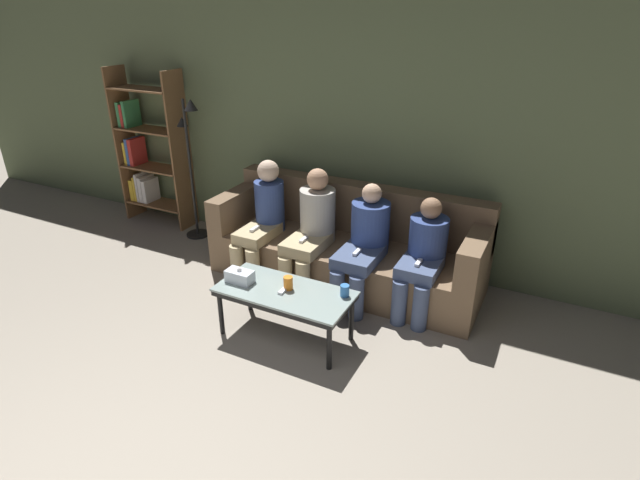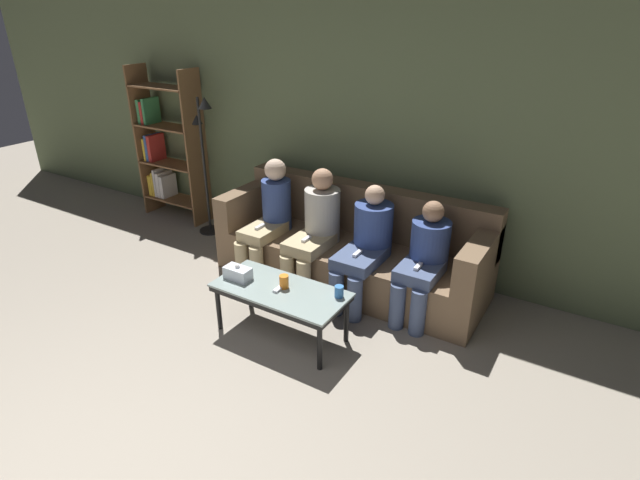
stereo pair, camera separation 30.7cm
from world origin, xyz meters
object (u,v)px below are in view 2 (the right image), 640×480
coffee_table (281,294)px  seated_person_mid_right (367,242)px  cup_near_right (339,292)px  cup_near_left (284,282)px  game_remote (280,288)px  seated_person_mid_left (316,226)px  couch (352,249)px  tissue_box (238,273)px  seated_person_right_end (424,258)px  bookshelf (165,150)px  seated_person_left_end (269,215)px  standing_lamp (205,152)px

coffee_table → seated_person_mid_right: (0.31, 0.87, 0.17)m
cup_near_right → cup_near_left: bearing=-165.9°
cup_near_right → game_remote: size_ratio=0.62×
seated_person_mid_left → couch: bearing=40.2°
cup_near_left → tissue_box: 0.41m
seated_person_mid_left → seated_person_right_end: 1.06m
seated_person_mid_left → seated_person_right_end: seated_person_mid_left is taller
tissue_box → seated_person_mid_left: bearing=80.0°
seated_person_right_end → coffee_table: bearing=-133.3°
bookshelf → seated_person_mid_right: bearing=-9.5°
cup_near_right → seated_person_mid_right: 0.75m
bookshelf → seated_person_right_end: size_ratio=1.81×
coffee_table → tissue_box: 0.40m
seated_person_left_end → seated_person_mid_left: bearing=1.7°
cup_near_left → seated_person_left_end: 1.14m
cup_near_right → tissue_box: size_ratio=0.42×
seated_person_mid_right → seated_person_left_end: bearing=-179.8°
standing_lamp → seated_person_mid_left: (1.68, -0.35, -0.37)m
cup_near_left → couch: bearing=88.6°
game_remote → seated_person_left_end: (-0.75, 0.87, 0.14)m
bookshelf → cup_near_left: bearing=-26.3°
tissue_box → bookshelf: (-2.32, 1.43, 0.35)m
cup_near_left → standing_lamp: standing_lamp is taller
seated_person_right_end → seated_person_mid_left: bearing=-179.9°
couch → bookshelf: bearing=174.4°
game_remote → seated_person_mid_left: seated_person_mid_left is taller
cup_near_right → seated_person_mid_right: size_ratio=0.09×
couch → seated_person_mid_left: (-0.26, -0.22, 0.26)m
seated_person_right_end → cup_near_right: bearing=-117.3°
standing_lamp → couch: bearing=-3.7°
tissue_box → game_remote: bearing=7.0°
seated_person_mid_left → standing_lamp: bearing=168.2°
bookshelf → standing_lamp: bearing=-10.0°
couch → cup_near_right: (0.41, -0.97, 0.16)m
tissue_box → cup_near_right: bearing=12.6°
couch → cup_near_left: (-0.03, -1.08, 0.17)m
game_remote → seated_person_mid_left: size_ratio=0.14×
cup_near_left → tissue_box: (-0.40, -0.08, -0.00)m
game_remote → seated_person_left_end: bearing=130.8°
cup_near_left → seated_person_mid_left: bearing=105.5°
couch → tissue_box: bearing=-110.3°
seated_person_left_end → bookshelf: bearing=165.5°
coffee_table → bookshelf: size_ratio=0.59×
bookshelf → seated_person_left_end: bearing=-14.5°
seated_person_mid_left → seated_person_right_end: (1.06, 0.00, -0.05)m
cup_near_right → bookshelf: 3.41m
cup_near_right → game_remote: 0.47m
cup_near_left → seated_person_right_end: size_ratio=0.11×
game_remote → standing_lamp: size_ratio=0.10×
coffee_table → game_remote: size_ratio=7.14×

